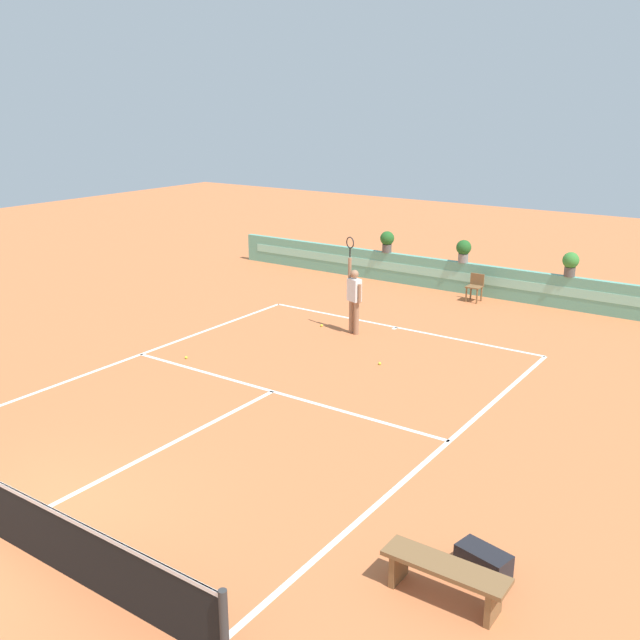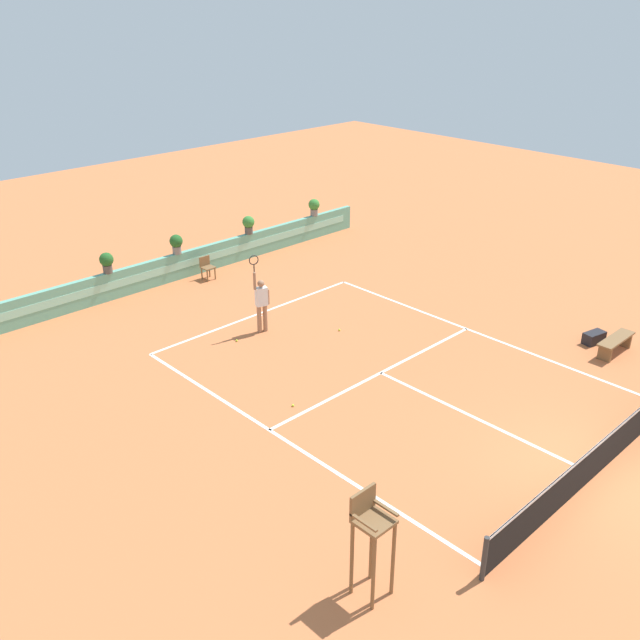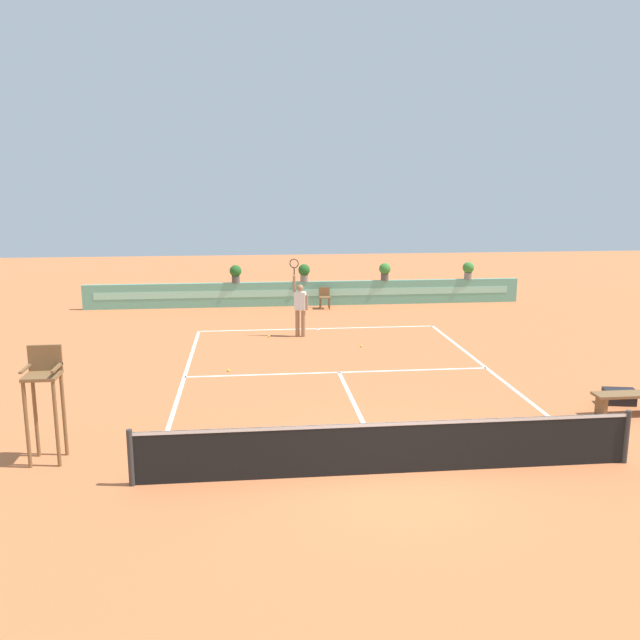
{
  "view_description": "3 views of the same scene",
  "coord_description": "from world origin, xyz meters",
  "px_view_note": "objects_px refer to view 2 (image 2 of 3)",
  "views": [
    {
      "loc": [
        8.88,
        -4.64,
        5.95
      ],
      "look_at": [
        -0.28,
        8.59,
        1.0
      ],
      "focal_mm": 40.04,
      "sensor_mm": 36.0,
      "label": 1
    },
    {
      "loc": [
        -13.2,
        -4.87,
        9.8
      ],
      "look_at": [
        -0.28,
        8.59,
        1.0
      ],
      "focal_mm": 39.38,
      "sensor_mm": 36.0,
      "label": 2
    },
    {
      "loc": [
        -2.37,
        -10.82,
        5.06
      ],
      "look_at": [
        -0.28,
        8.59,
        1.0
      ],
      "focal_mm": 37.57,
      "sensor_mm": 36.0,
      "label": 3
    }
  ],
  "objects_px": {
    "tennis_player": "(261,301)",
    "tennis_ball_by_sideline": "(237,341)",
    "ball_kid_chair": "(207,267)",
    "potted_plant_right": "(248,224)",
    "umpire_chair": "(371,533)",
    "gear_bag": "(594,338)",
    "potted_plant_left": "(107,261)",
    "bench_courtside": "(616,342)",
    "potted_plant_far_right": "(314,206)",
    "tennis_ball_mid_court": "(339,330)",
    "tennis_ball_near_baseline": "(293,405)",
    "potted_plant_centre": "(176,243)"
  },
  "relations": [
    {
      "from": "tennis_ball_near_baseline",
      "to": "potted_plant_centre",
      "type": "bearing_deg",
      "value": 73.31
    },
    {
      "from": "ball_kid_chair",
      "to": "tennis_ball_by_sideline",
      "type": "relative_size",
      "value": 12.5
    },
    {
      "from": "gear_bag",
      "to": "potted_plant_right",
      "type": "xyz_separation_m",
      "value": [
        -2.82,
        13.26,
        1.23
      ]
    },
    {
      "from": "tennis_ball_near_baseline",
      "to": "tennis_ball_mid_court",
      "type": "height_order",
      "value": "same"
    },
    {
      "from": "umpire_chair",
      "to": "potted_plant_right",
      "type": "bearing_deg",
      "value": 58.21
    },
    {
      "from": "ball_kid_chair",
      "to": "gear_bag",
      "type": "height_order",
      "value": "ball_kid_chair"
    },
    {
      "from": "bench_courtside",
      "to": "tennis_player",
      "type": "relative_size",
      "value": 0.62
    },
    {
      "from": "gear_bag",
      "to": "potted_plant_right",
      "type": "height_order",
      "value": "potted_plant_right"
    },
    {
      "from": "potted_plant_left",
      "to": "tennis_ball_near_baseline",
      "type": "bearing_deg",
      "value": -90.45
    },
    {
      "from": "gear_bag",
      "to": "tennis_ball_by_sideline",
      "type": "bearing_deg",
      "value": 135.69
    },
    {
      "from": "tennis_ball_mid_court",
      "to": "potted_plant_far_right",
      "type": "bearing_deg",
      "value": 51.54
    },
    {
      "from": "ball_kid_chair",
      "to": "tennis_ball_by_sideline",
      "type": "xyz_separation_m",
      "value": [
        -2.41,
        -4.88,
        -0.44
      ]
    },
    {
      "from": "gear_bag",
      "to": "potted_plant_far_right",
      "type": "relative_size",
      "value": 0.97
    },
    {
      "from": "umpire_chair",
      "to": "potted_plant_far_right",
      "type": "xyz_separation_m",
      "value": [
        12.96,
        15.13,
        0.07
      ]
    },
    {
      "from": "potted_plant_centre",
      "to": "umpire_chair",
      "type": "bearing_deg",
      "value": -111.66
    },
    {
      "from": "ball_kid_chair",
      "to": "potted_plant_right",
      "type": "relative_size",
      "value": 1.17
    },
    {
      "from": "gear_bag",
      "to": "potted_plant_centre",
      "type": "relative_size",
      "value": 0.97
    },
    {
      "from": "bench_courtside",
      "to": "gear_bag",
      "type": "distance_m",
      "value": 0.8
    },
    {
      "from": "tennis_ball_mid_court",
      "to": "potted_plant_right",
      "type": "xyz_separation_m",
      "value": [
        2.2,
        7.28,
        1.38
      ]
    },
    {
      "from": "gear_bag",
      "to": "tennis_ball_near_baseline",
      "type": "height_order",
      "value": "gear_bag"
    },
    {
      "from": "umpire_chair",
      "to": "potted_plant_centre",
      "type": "height_order",
      "value": "umpire_chair"
    },
    {
      "from": "tennis_player",
      "to": "tennis_ball_mid_court",
      "type": "distance_m",
      "value": 2.64
    },
    {
      "from": "tennis_ball_by_sideline",
      "to": "potted_plant_left",
      "type": "xyz_separation_m",
      "value": [
        -1.16,
        5.61,
        1.38
      ]
    },
    {
      "from": "bench_courtside",
      "to": "potted_plant_left",
      "type": "bearing_deg",
      "value": 122.09
    },
    {
      "from": "tennis_ball_near_baseline",
      "to": "potted_plant_right",
      "type": "distance_m",
      "value": 11.52
    },
    {
      "from": "umpire_chair",
      "to": "tennis_ball_by_sideline",
      "type": "height_order",
      "value": "umpire_chair"
    },
    {
      "from": "potted_plant_left",
      "to": "potted_plant_right",
      "type": "height_order",
      "value": "same"
    },
    {
      "from": "gear_bag",
      "to": "potted_plant_centre",
      "type": "xyz_separation_m",
      "value": [
        -6.19,
        13.26,
        1.23
      ]
    },
    {
      "from": "potted_plant_far_right",
      "to": "potted_plant_centre",
      "type": "bearing_deg",
      "value": 180.0
    },
    {
      "from": "umpire_chair",
      "to": "ball_kid_chair",
      "type": "xyz_separation_m",
      "value": [
        6.77,
        14.39,
        -0.86
      ]
    },
    {
      "from": "ball_kid_chair",
      "to": "bench_courtside",
      "type": "distance_m",
      "value": 14.26
    },
    {
      "from": "umpire_chair",
      "to": "tennis_ball_near_baseline",
      "type": "distance_m",
      "value": 6.5
    },
    {
      "from": "potted_plant_right",
      "to": "tennis_ball_by_sideline",
      "type": "bearing_deg",
      "value": -131.75
    },
    {
      "from": "potted_plant_far_right",
      "to": "tennis_ball_mid_court",
      "type": "bearing_deg",
      "value": -128.46
    },
    {
      "from": "gear_bag",
      "to": "tennis_player",
      "type": "height_order",
      "value": "tennis_player"
    },
    {
      "from": "tennis_player",
      "to": "potted_plant_left",
      "type": "relative_size",
      "value": 3.57
    },
    {
      "from": "tennis_player",
      "to": "bench_courtside",
      "type": "bearing_deg",
      "value": -51.87
    },
    {
      "from": "tennis_player",
      "to": "potted_plant_far_right",
      "type": "height_order",
      "value": "tennis_player"
    },
    {
      "from": "bench_courtside",
      "to": "potted_plant_right",
      "type": "height_order",
      "value": "potted_plant_right"
    },
    {
      "from": "umpire_chair",
      "to": "gear_bag",
      "type": "bearing_deg",
      "value": 8.7
    },
    {
      "from": "umpire_chair",
      "to": "potted_plant_right",
      "type": "height_order",
      "value": "umpire_chair"
    },
    {
      "from": "tennis_ball_mid_court",
      "to": "potted_plant_far_right",
      "type": "xyz_separation_m",
      "value": [
        5.78,
        7.28,
        1.38
      ]
    },
    {
      "from": "tennis_player",
      "to": "potted_plant_centre",
      "type": "bearing_deg",
      "value": 83.82
    },
    {
      "from": "umpire_chair",
      "to": "tennis_ball_near_baseline",
      "type": "xyz_separation_m",
      "value": [
        3.13,
        5.54,
        -1.31
      ]
    },
    {
      "from": "tennis_ball_near_baseline",
      "to": "potted_plant_centre",
      "type": "xyz_separation_m",
      "value": [
        2.87,
        9.59,
        1.38
      ]
    },
    {
      "from": "potted_plant_right",
      "to": "ball_kid_chair",
      "type": "bearing_deg",
      "value": -164.3
    },
    {
      "from": "potted_plant_left",
      "to": "potted_plant_right",
      "type": "relative_size",
      "value": 1.0
    },
    {
      "from": "tennis_ball_mid_court",
      "to": "potted_plant_left",
      "type": "relative_size",
      "value": 0.09
    },
    {
      "from": "tennis_ball_mid_court",
      "to": "umpire_chair",
      "type": "bearing_deg",
      "value": -132.44
    },
    {
      "from": "tennis_player",
      "to": "tennis_ball_by_sideline",
      "type": "relative_size",
      "value": 38.01
    }
  ]
}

